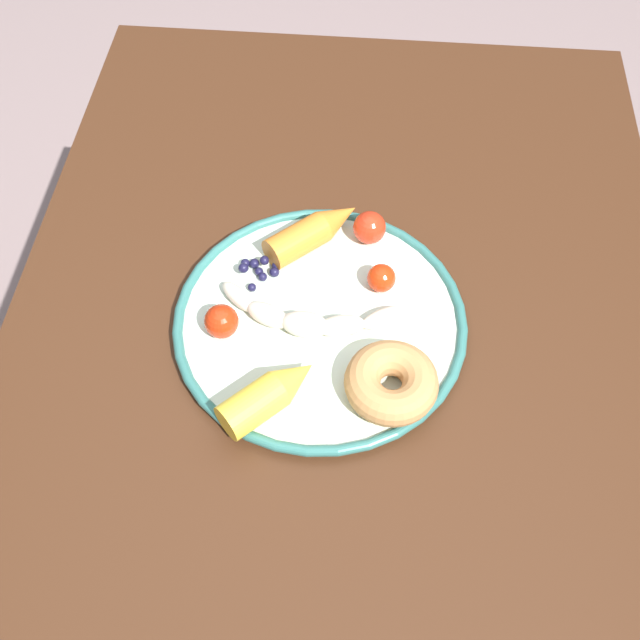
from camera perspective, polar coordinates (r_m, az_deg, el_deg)
The scene contains 11 objects.
ground_plane at distance 1.57m, azimuth 1.04°, elevation -15.43°, with size 6.00×6.00×0.00m, color gray.
dining_table at distance 0.96m, azimuth 1.63°, elevation -2.65°, with size 1.03×0.78×0.77m.
plate at distance 0.85m, azimuth 0.00°, elevation -0.11°, with size 0.33×0.33×0.02m.
banana at distance 0.83m, azimuth -1.02°, elevation 0.14°, with size 0.08×0.22×0.03m.
carrot_orange at distance 0.90m, azimuth -0.45°, elevation 6.81°, with size 0.11×0.12×0.04m.
carrot_yellow at distance 0.78m, azimuth -3.84°, elevation -5.66°, with size 0.11×0.11×0.04m.
donut at distance 0.79m, azimuth 5.46°, elevation -4.78°, with size 0.10×0.10×0.04m, color #BD844D.
blueberry_pile at distance 0.88m, azimuth -4.54°, elevation 3.98°, with size 0.05×0.05×0.02m.
tomato_near at distance 0.86m, azimuth 4.71°, elevation 3.21°, with size 0.03×0.03×0.03m, color red.
tomato_mid at distance 0.91m, azimuth 3.80°, elevation 7.05°, with size 0.04×0.04×0.04m, color red.
tomato_far at distance 0.83m, azimuth -7.54°, elevation -0.10°, with size 0.04×0.04×0.04m, color red.
Camera 1 is at (-0.50, -0.02, 1.48)m, focal length 41.92 mm.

